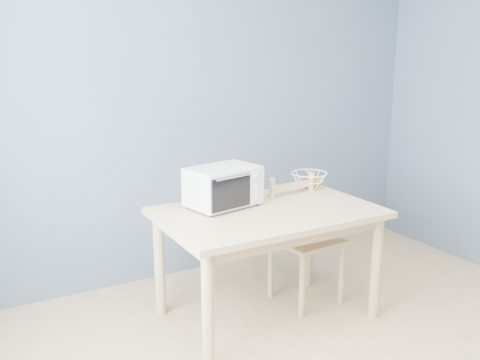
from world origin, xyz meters
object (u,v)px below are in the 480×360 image
dining_table (268,224)px  toaster_oven (221,187)px  fruit_basket (309,180)px  dining_chair (303,241)px

dining_table → toaster_oven: bearing=140.2°
dining_table → fruit_basket: (0.55, 0.31, 0.17)m
dining_table → dining_chair: size_ratio=1.57×
dining_table → toaster_oven: 0.39m
fruit_basket → dining_chair: (-0.20, -0.21, -0.38)m
dining_table → toaster_oven: size_ratio=2.76×
toaster_oven → fruit_basket: 0.80m
dining_chair → dining_table: bearing=-168.6°
dining_table → fruit_basket: 0.65m
toaster_oven → dining_table: bearing=-51.4°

